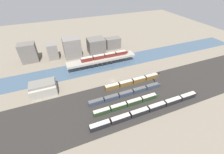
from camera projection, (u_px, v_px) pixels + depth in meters
name	position (u px, v px, depth m)	size (l,w,h in m)	color
ground_plane	(113.00, 81.00, 123.39)	(400.00, 400.00, 0.00)	#756B5B
railbed_yard	(126.00, 100.00, 105.44)	(280.00, 42.00, 0.01)	#282623
river_water	(102.00, 65.00, 143.57)	(320.00, 23.22, 0.01)	#3D5166
bridge	(102.00, 59.00, 140.04)	(65.18, 9.51, 7.30)	gray
train_on_bridge	(106.00, 56.00, 139.37)	(47.40, 3.16, 3.78)	#5B1E19
train_yard_near	(150.00, 109.00, 96.37)	(81.80, 3.06, 4.00)	black
train_yard_mid	(128.00, 104.00, 100.07)	(49.73, 2.78, 3.76)	#23381E
train_yard_far	(128.00, 93.00, 108.82)	(59.49, 3.02, 3.42)	#2D384C
train_yard_outer	(134.00, 81.00, 120.00)	(50.22, 3.08, 3.88)	brown
warehouse_building	(43.00, 88.00, 109.45)	(18.16, 14.18, 9.09)	#9E998E
signal_tower	(158.00, 79.00, 116.27)	(1.00, 0.84, 11.32)	#4C4C51
city_block_far_left	(28.00, 53.00, 144.09)	(15.09, 11.03, 18.40)	#605B56
city_block_left	(53.00, 51.00, 149.63)	(9.77, 9.72, 15.44)	slate
city_block_center	(72.00, 47.00, 152.36)	(16.60, 15.41, 19.80)	slate
city_block_right	(96.00, 45.00, 161.25)	(17.65, 15.17, 15.28)	#605B56
city_block_far_right	(113.00, 43.00, 170.34)	(16.58, 9.63, 12.14)	#605B56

